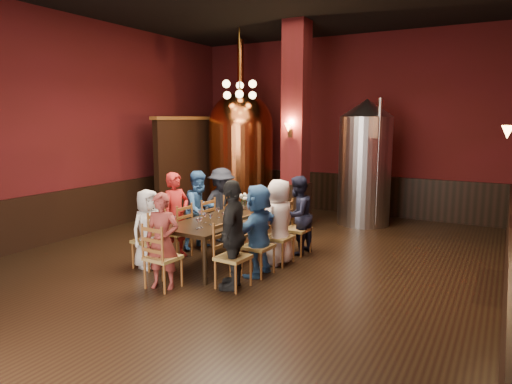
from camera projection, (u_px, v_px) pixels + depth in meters
The scene contains 39 objects.
room at pixel (243, 130), 7.45m from camera, with size 10.00×10.02×4.50m.
wainscot_right at pixel (509, 271), 5.83m from camera, with size 0.08×9.90×1.00m, color black.
wainscot_back at pixel (339, 193), 12.01m from camera, with size 7.90×0.08×1.00m, color black.
wainscot_left at pixel (82, 211), 9.63m from camera, with size 0.08×9.90×1.00m, color black.
column at pixel (296, 127), 10.01m from camera, with size 0.58×0.58×4.50m, color #4A1014.
partition at pixel (200, 166), 11.91m from camera, with size 0.22×3.50×2.40m, color black.
pendant_cluster at pixel (240, 90), 10.68m from camera, with size 0.90×0.90×1.70m, color #A57226, non-canonical shape.
sconce_column at pixel (290, 129), 9.76m from camera, with size 0.20×0.20×0.36m, color black, non-canonical shape.
dining_table at pixel (226, 221), 7.83m from camera, with size 1.15×2.46×0.75m.
chair_0 at pixel (149, 240), 7.48m from camera, with size 0.46×0.46×0.92m, color brown, non-canonical shape.
person_0 at pixel (148, 229), 7.45m from camera, with size 0.64×0.41×1.30m, color silver.
chair_1 at pixel (177, 232), 8.04m from camera, with size 0.46×0.46×0.92m, color brown, non-canonical shape.
person_1 at pixel (176, 215), 7.99m from camera, with size 0.55×0.36×1.51m, color maroon.
chair_2 at pixel (200, 224), 8.59m from camera, with size 0.46×0.46×0.92m, color brown, non-canonical shape.
person_2 at pixel (200, 210), 8.54m from camera, with size 0.72×0.35×1.48m, color #2C5794.
chair_3 at pixel (222, 218), 9.15m from camera, with size 0.46×0.46×0.92m, color brown, non-canonical shape.
person_3 at pixel (222, 205), 9.10m from camera, with size 0.95×0.54×1.47m, color black.
chair_4 at pixel (233, 257), 6.58m from camera, with size 0.46×0.46×0.92m, color brown, non-canonical shape.
person_4 at pixel (233, 234), 6.52m from camera, with size 0.93×0.39×1.59m, color black.
chair_5 at pixel (258, 246), 7.14m from camera, with size 0.46×0.46×0.92m, color brown, non-canonical shape.
person_5 at pixel (258, 230), 7.09m from camera, with size 1.34×0.43×1.44m, color #3B70B1.
chair_6 at pixel (279, 237), 7.68m from camera, with size 0.46×0.46×0.92m, color brown, non-canonical shape.
person_6 at pixel (279, 222), 7.64m from camera, with size 0.70×0.46×1.44m, color silver.
chair_7 at pixel (297, 229), 8.24m from camera, with size 0.46×0.46×0.92m, color brown, non-canonical shape.
person_7 at pixel (297, 215), 8.20m from camera, with size 0.69×0.34×1.42m, color #191C33.
chair_8 at pixel (163, 257), 6.57m from camera, with size 0.46×0.46×0.92m, color brown, non-canonical shape.
person_8 at pixel (162, 241), 6.53m from camera, with size 0.51×0.33×1.40m, color maroon.
copper_kettle at pixel (241, 151), 11.79m from camera, with size 1.86×1.86×4.38m.
steel_vessel at pixel (365, 163), 10.44m from camera, with size 1.53×1.53×2.87m.
rose_vase at pixel (244, 199), 8.49m from camera, with size 0.18×0.18×0.31m.
wine_glass_0 at pixel (201, 223), 7.09m from camera, with size 0.07×0.07×0.17m, color white, non-canonical shape.
wine_glass_1 at pixel (200, 215), 7.61m from camera, with size 0.07×0.07×0.17m, color white, non-canonical shape.
wine_glass_2 at pixel (211, 220), 7.28m from camera, with size 0.07×0.07×0.17m, color white, non-canonical shape.
wine_glass_3 at pixel (227, 219), 7.35m from camera, with size 0.07×0.07×0.17m, color white, non-canonical shape.
wine_glass_4 at pixel (205, 218), 7.42m from camera, with size 0.07×0.07×0.17m, color white, non-canonical shape.
wine_glass_5 at pixel (224, 217), 7.45m from camera, with size 0.07×0.07×0.17m, color white, non-canonical shape.
wine_glass_6 at pixel (198, 224), 7.01m from camera, with size 0.07×0.07×0.17m, color white, non-canonical shape.
wine_glass_7 at pixel (174, 221), 7.19m from camera, with size 0.07×0.07×0.17m, color white, non-canonical shape.
wine_glass_8 at pixel (218, 213), 7.82m from camera, with size 0.07×0.07×0.17m, color white, non-canonical shape.
Camera 1 is at (3.84, -6.47, 2.44)m, focal length 32.00 mm.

